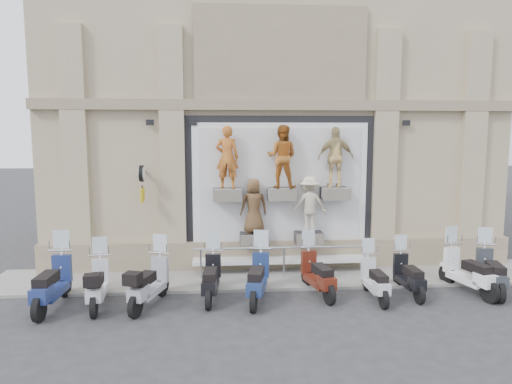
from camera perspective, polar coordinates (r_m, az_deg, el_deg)
The scene contains 16 objects.
ground at distance 11.14m, azimuth 4.92°, elevation -13.98°, with size 90.00×90.00×0.00m, color #2C2C2F.
sidewalk at distance 13.08m, azimuth 3.43°, elevation -10.50°, with size 16.00×2.20×0.08m, color gray.
building at distance 17.43m, azimuth 1.37°, elevation 13.77°, with size 14.00×8.60×12.00m, color tan, non-canonical shape.
shop_vitrine at distance 13.20m, azimuth 3.49°, elevation 0.35°, with size 5.60×0.92×4.30m.
guard_rail at distance 12.87m, azimuth 3.51°, elevation -8.83°, with size 5.06×0.10×0.93m, color #9EA0A5, non-canonical shape.
clock_sign_bracket at distance 12.96m, azimuth -14.06°, elevation 1.61°, with size 0.10×0.80×1.02m.
scooter_a at distance 11.68m, azimuth -24.19°, elevation -9.17°, with size 0.61×2.10×1.71m, color navy, non-canonical shape.
scooter_b at distance 11.43m, azimuth -19.24°, elevation -9.75°, with size 0.55×1.89×1.53m, color silver, non-canonical shape.
scooter_c at distance 11.12m, azimuth -13.21°, elevation -9.86°, with size 0.57×1.96×1.59m, color gray, non-canonical shape.
scooter_d at distance 11.33m, azimuth -5.64°, elevation -9.56°, with size 0.54×1.87×1.52m, color black, non-canonical shape.
scooter_e at distance 11.15m, azimuth 0.22°, elevation -9.54°, with size 0.58×1.99×1.62m, color navy, non-canonical shape.
scooter_f at distance 11.65m, azimuth 7.72°, elevation -9.06°, with size 0.55×1.89×1.54m, color #4F180D, non-canonical shape.
scooter_g at distance 11.66m, azimuth 14.68°, elevation -9.58°, with size 0.50×1.72×1.40m, color #BBBCC2, non-canonical shape.
scooter_h at distance 12.21m, azimuth 18.58°, elevation -8.91°, with size 0.51×1.74×1.42m, color black, non-canonical shape.
scooter_i at distance 12.85m, azimuth 25.02°, elevation -7.97°, with size 0.58×1.98×1.61m, color white, non-canonical shape.
scooter_j at distance 13.13m, azimuth 27.37°, elevation -7.86°, with size 0.57×1.94×1.58m, color #292C32, non-canonical shape.
Camera 1 is at (-1.70, -10.24, 4.04)m, focal length 32.00 mm.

